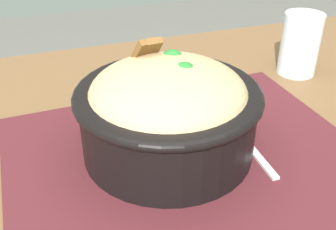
% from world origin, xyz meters
% --- Properties ---
extents(table, '(1.15, 0.82, 0.72)m').
position_xyz_m(table, '(0.00, 0.00, 0.65)').
color(table, brown).
rests_on(table, ground_plane).
extents(placemat, '(0.44, 0.36, 0.00)m').
position_xyz_m(placemat, '(0.00, 0.01, 0.72)').
color(placemat, '#47191E').
rests_on(placemat, table).
extents(bowl, '(0.25, 0.25, 0.13)m').
position_xyz_m(bowl, '(-0.02, 0.04, 0.78)').
color(bowl, black).
rests_on(bowl, placemat).
extents(fork, '(0.02, 0.13, 0.00)m').
position_xyz_m(fork, '(0.08, 0.01, 0.72)').
color(fork, '#B8B8B8').
rests_on(fork, placemat).
extents(drinking_glass, '(0.06, 0.06, 0.10)m').
position_xyz_m(drinking_glass, '(0.26, 0.18, 0.76)').
color(drinking_glass, silver).
rests_on(drinking_glass, table).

